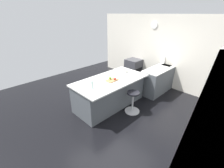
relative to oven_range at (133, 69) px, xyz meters
name	(u,v)px	position (x,y,z in m)	size (l,w,h in m)	color
ground_plane	(110,107)	(2.38, 0.96, -0.44)	(7.61, 7.61, 0.00)	black
interior_partition_left	(160,51)	(-0.35, 0.96, 0.90)	(0.15, 5.85, 2.67)	silver
sink_cabinet	(163,77)	(0.00, 1.41, 0.02)	(2.13, 0.60, 1.19)	#4C5156
oven_range	(133,69)	(0.00, 0.00, 0.00)	(0.60, 0.61, 0.88)	#38383D
kitchen_island	(110,92)	(2.25, 0.83, 0.01)	(2.28, 1.16, 0.89)	#4C5156
stool_by_window	(133,103)	(2.05, 1.59, -0.13)	(0.44, 0.44, 0.65)	#B7B7BC
cutting_board	(112,80)	(2.28, 0.96, 0.46)	(0.36, 0.24, 0.02)	olive
apple_red	(115,79)	(2.22, 1.02, 0.51)	(0.07, 0.07, 0.07)	red
apple_green	(110,78)	(2.28, 0.88, 0.51)	(0.08, 0.08, 0.08)	#609E2D
water_bottle	(92,84)	(3.02, 0.97, 0.57)	(0.06, 0.06, 0.31)	silver
fruit_bowl	(124,71)	(1.48, 0.74, 0.49)	(0.21, 0.21, 0.07)	silver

